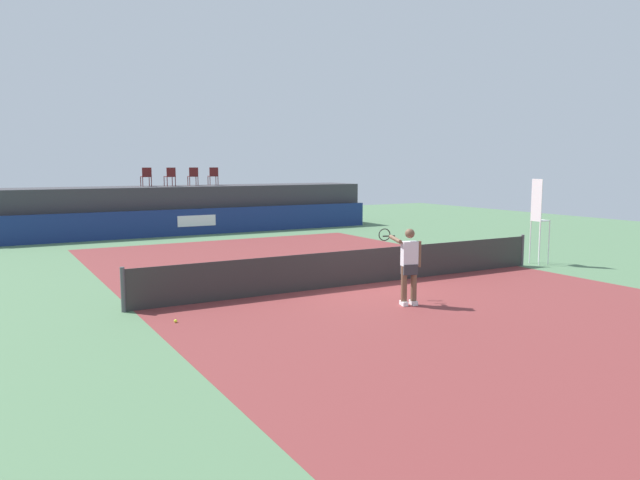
# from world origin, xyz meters

# --- Properties ---
(ground_plane) EXTENTS (48.00, 48.00, 0.00)m
(ground_plane) POSITION_xyz_m (0.00, 3.00, 0.00)
(ground_plane) COLOR #4C704C
(court_inner) EXTENTS (12.00, 22.00, 0.00)m
(court_inner) POSITION_xyz_m (0.00, 0.00, 0.00)
(court_inner) COLOR maroon
(court_inner) RESTS_ON ground
(sponsor_wall) EXTENTS (18.00, 0.22, 1.20)m
(sponsor_wall) POSITION_xyz_m (-0.00, 13.50, 0.60)
(sponsor_wall) COLOR navy
(sponsor_wall) RESTS_ON ground
(spectator_platform) EXTENTS (18.00, 2.80, 2.20)m
(spectator_platform) POSITION_xyz_m (0.00, 15.30, 1.10)
(spectator_platform) COLOR #38383D
(spectator_platform) RESTS_ON ground
(spectator_chair_far_left) EXTENTS (0.44, 0.44, 0.89)m
(spectator_chair_far_left) POSITION_xyz_m (-1.87, 15.50, 2.69)
(spectator_chair_far_left) COLOR #561919
(spectator_chair_far_left) RESTS_ON spectator_platform
(spectator_chair_left) EXTENTS (0.48, 0.48, 0.89)m
(spectator_chair_left) POSITION_xyz_m (-0.83, 15.14, 2.69)
(spectator_chair_left) COLOR #561919
(spectator_chair_left) RESTS_ON spectator_platform
(spectator_chair_center) EXTENTS (0.47, 0.47, 0.89)m
(spectator_chair_center) POSITION_xyz_m (0.34, 15.30, 2.69)
(spectator_chair_center) COLOR #561919
(spectator_chair_center) RESTS_ON spectator_platform
(spectator_chair_right) EXTENTS (0.48, 0.48, 0.89)m
(spectator_chair_right) POSITION_xyz_m (1.42, 15.46, 2.69)
(spectator_chair_right) COLOR #561919
(spectator_chair_right) RESTS_ON spectator_platform
(umpire_chair) EXTENTS (0.47, 0.47, 2.76)m
(umpire_chair) POSITION_xyz_m (6.87, 0.01, 1.59)
(umpire_chair) COLOR white
(umpire_chair) RESTS_ON ground
(tennis_net) EXTENTS (12.40, 0.02, 0.95)m
(tennis_net) POSITION_xyz_m (0.00, 0.00, 0.47)
(tennis_net) COLOR #2D2D2D
(tennis_net) RESTS_ON ground
(net_post_near) EXTENTS (0.10, 0.10, 1.00)m
(net_post_near) POSITION_xyz_m (-6.20, 0.00, 0.50)
(net_post_near) COLOR #4C4C51
(net_post_near) RESTS_ON ground
(net_post_far) EXTENTS (0.10, 0.10, 1.00)m
(net_post_far) POSITION_xyz_m (6.20, 0.00, 0.50)
(net_post_far) COLOR #4C4C51
(net_post_far) RESTS_ON ground
(tennis_player) EXTENTS (0.56, 1.23, 1.77)m
(tennis_player) POSITION_xyz_m (-0.36, -2.54, 0.96)
(tennis_player) COLOR white
(tennis_player) RESTS_ON court_inner
(tennis_ball) EXTENTS (0.07, 0.07, 0.07)m
(tennis_ball) POSITION_xyz_m (-5.47, -1.46, 0.04)
(tennis_ball) COLOR #D8EA33
(tennis_ball) RESTS_ON court_inner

